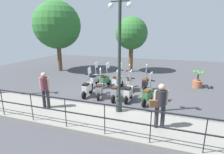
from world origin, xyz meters
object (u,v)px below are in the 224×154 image
at_px(lamp_post_near, 119,62).
at_px(tree_large, 57,25).
at_px(scooter_near_4, 87,88).
at_px(scooter_near_1, 129,92).
at_px(pedestrian_with_bag, 160,103).
at_px(pedestrian_distant, 45,87).
at_px(tree_distant, 131,34).
at_px(scooter_near_2, 116,91).
at_px(scooter_far_2, 118,81).
at_px(scooter_far_3, 105,80).
at_px(scooter_far_4, 94,79).
at_px(potted_palm, 198,81).
at_px(scooter_near_3, 100,89).
at_px(scooter_near_0, 148,95).
at_px(scooter_far_1, 129,83).
at_px(scooter_far_0, 145,83).

height_order(lamp_post_near, tree_large, tree_large).
bearing_deg(scooter_near_4, lamp_post_near, -124.67).
bearing_deg(scooter_near_1, pedestrian_with_bag, -141.42).
relative_size(pedestrian_distant, scooter_near_4, 1.03).
bearing_deg(lamp_post_near, scooter_near_4, 55.45).
height_order(lamp_post_near, pedestrian_with_bag, lamp_post_near).
relative_size(tree_distant, scooter_near_1, 3.01).
xyz_separation_m(tree_large, scooter_near_2, (-5.13, -6.85, -3.45)).
xyz_separation_m(tree_large, scooter_far_2, (-3.33, -6.41, -3.45)).
bearing_deg(scooter_far_3, scooter_far_4, 113.89).
xyz_separation_m(lamp_post_near, scooter_far_3, (3.34, 1.91, -1.77)).
relative_size(potted_palm, scooter_near_3, 0.69).
bearing_deg(tree_distant, potted_palm, -122.85).
bearing_deg(scooter_far_4, scooter_near_0, -110.74).
bearing_deg(lamp_post_near, potted_palm, -35.40).
relative_size(tree_large, tree_distant, 1.28).
relative_size(pedestrian_distant, tree_large, 0.27).
xyz_separation_m(lamp_post_near, scooter_near_4, (1.54, 2.24, -1.77)).
height_order(tree_distant, scooter_far_1, tree_distant).
xyz_separation_m(tree_large, scooter_near_4, (-5.09, -5.22, -3.45)).
bearing_deg(scooter_far_1, scooter_near_1, 178.86).
bearing_deg(scooter_near_1, scooter_near_0, -91.85).
bearing_deg(potted_palm, scooter_far_2, 111.05).
xyz_separation_m(potted_palm, scooter_far_3, (-1.76, 5.53, 0.04)).
distance_m(scooter_near_0, scooter_far_3, 3.46).
height_order(scooter_near_2, scooter_far_2, same).
xyz_separation_m(pedestrian_with_bag, tree_distant, (9.13, 3.05, 2.17)).
height_order(scooter_far_3, scooter_far_4, same).
height_order(scooter_near_0, scooter_near_4, same).
bearing_deg(scooter_near_1, pedestrian_distant, 129.15).
bearing_deg(scooter_near_0, potted_palm, -20.47).
bearing_deg(potted_palm, scooter_near_0, 144.16).
xyz_separation_m(lamp_post_near, scooter_far_0, (3.47, -0.60, -1.77)).
distance_m(potted_palm, scooter_far_3, 5.81).
relative_size(lamp_post_near, tree_large, 0.79).
bearing_deg(pedestrian_distant, scooter_far_4, 171.08).
height_order(scooter_near_4, scooter_far_4, same).
height_order(tree_large, scooter_far_3, tree_large).
bearing_deg(scooter_near_3, tree_large, 36.65).
bearing_deg(scooter_far_0, lamp_post_near, 170.26).
bearing_deg(pedestrian_distant, tree_distant, 167.81).
relative_size(scooter_far_1, scooter_far_2, 1.00).
height_order(pedestrian_distant, scooter_far_1, pedestrian_distant).
bearing_deg(scooter_far_3, tree_large, 74.46).
bearing_deg(scooter_far_2, tree_distant, 19.80).
relative_size(scooter_near_4, scooter_far_4, 1.00).
distance_m(lamp_post_near, tree_distant, 8.50).
bearing_deg(lamp_post_near, tree_distant, 9.34).
xyz_separation_m(scooter_near_4, scooter_far_4, (1.70, 0.36, 0.00)).
height_order(tree_large, potted_palm, tree_large).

